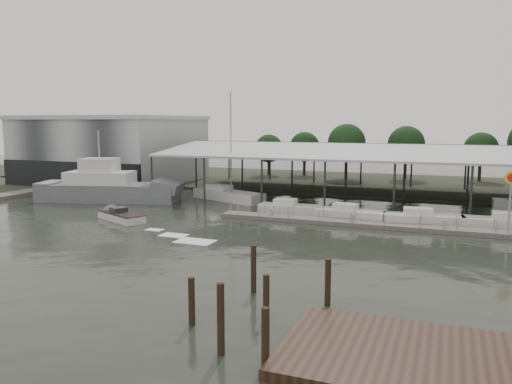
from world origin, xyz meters
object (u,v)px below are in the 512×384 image
(shell_fuel_sign, at_px, (511,190))
(grey_trawler, at_px, (110,188))
(speedboat_underway, at_px, (119,216))
(white_sailboat, at_px, (227,195))

(shell_fuel_sign, distance_m, grey_trawler, 43.50)
(shell_fuel_sign, bearing_deg, speedboat_underway, -170.72)
(grey_trawler, bearing_deg, speedboat_underway, -64.26)
(shell_fuel_sign, relative_size, white_sailboat, 0.42)
(white_sailboat, height_order, speedboat_underway, white_sailboat)
(shell_fuel_sign, distance_m, white_sailboat, 31.74)
(grey_trawler, relative_size, speedboat_underway, 1.09)
(white_sailboat, bearing_deg, shell_fuel_sign, 3.96)
(grey_trawler, height_order, white_sailboat, white_sailboat)
(white_sailboat, xyz_separation_m, speedboat_underway, (-4.83, -15.14, -0.26))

